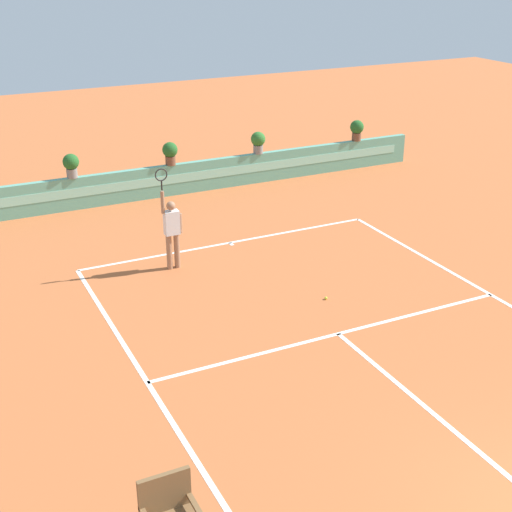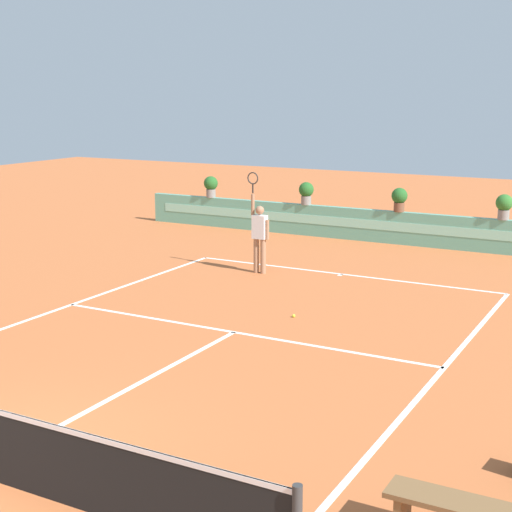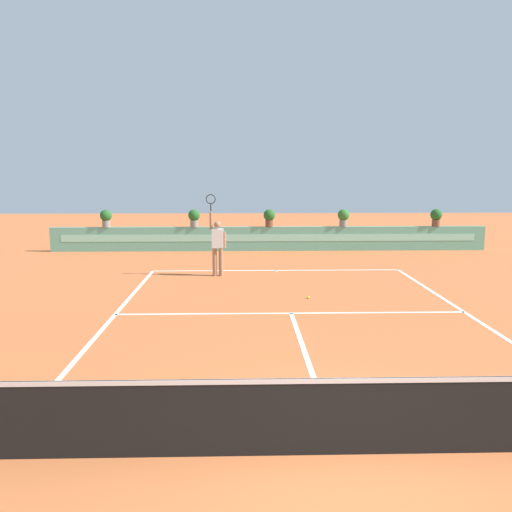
% 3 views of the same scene
% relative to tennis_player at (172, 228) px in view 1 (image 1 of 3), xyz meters
% --- Properties ---
extents(ground_plane, '(60.00, 60.00, 0.00)m').
position_rel_tennis_player_xyz_m(ground_plane, '(1.92, -5.02, -1.05)').
color(ground_plane, '#BC6033').
extents(court_lines, '(8.32, 11.94, 0.01)m').
position_rel_tennis_player_xyz_m(court_lines, '(1.92, -4.30, -1.05)').
color(court_lines, white).
rests_on(court_lines, ground).
extents(back_wall_barrier, '(18.00, 0.21, 1.00)m').
position_rel_tennis_player_xyz_m(back_wall_barrier, '(1.92, 5.37, -0.55)').
color(back_wall_barrier, '#60A88E').
rests_on(back_wall_barrier, ground).
extents(tennis_player, '(0.62, 0.22, 2.58)m').
position_rel_tennis_player_xyz_m(tennis_player, '(0.00, 0.00, 0.00)').
color(tennis_player, '#9E7051').
rests_on(tennis_player, ground).
extents(tennis_ball_near_baseline, '(0.07, 0.07, 0.07)m').
position_rel_tennis_player_xyz_m(tennis_ball_near_baseline, '(2.50, -3.16, -1.02)').
color(tennis_ball_near_baseline, '#CCE033').
rests_on(tennis_ball_near_baseline, ground).
extents(potted_plant_centre, '(0.48, 0.48, 0.72)m').
position_rel_tennis_player_xyz_m(potted_plant_centre, '(1.91, 5.37, 0.36)').
color(potted_plant_centre, brown).
rests_on(potted_plant_centre, back_wall_barrier).
extents(potted_plant_right, '(0.48, 0.48, 0.72)m').
position_rel_tennis_player_xyz_m(potted_plant_right, '(4.98, 5.37, 0.36)').
color(potted_plant_right, gray).
rests_on(potted_plant_right, back_wall_barrier).
extents(potted_plant_far_right, '(0.48, 0.48, 0.72)m').
position_rel_tennis_player_xyz_m(potted_plant_far_right, '(8.86, 5.37, 0.36)').
color(potted_plant_far_right, brown).
rests_on(potted_plant_far_right, back_wall_barrier).
extents(potted_plant_left, '(0.48, 0.48, 0.72)m').
position_rel_tennis_player_xyz_m(potted_plant_left, '(-1.19, 5.37, 0.36)').
color(potted_plant_left, gray).
rests_on(potted_plant_left, back_wall_barrier).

